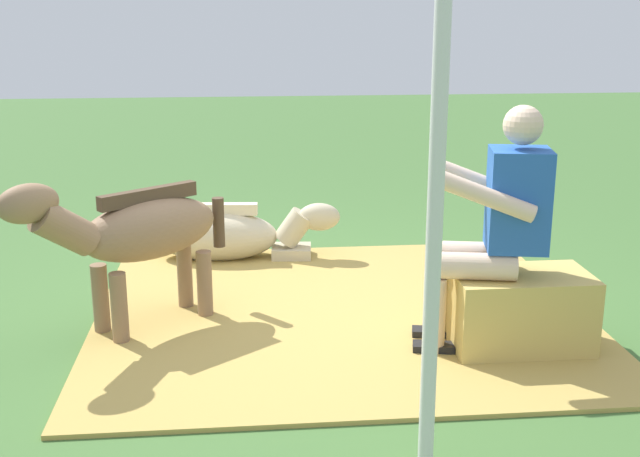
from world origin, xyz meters
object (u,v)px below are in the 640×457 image
object	(u,v)px
hay_bale	(520,312)
pony_standing	(136,233)
tent_pole_left	(436,182)
pony_lying	(230,235)
person_seated	(495,221)

from	to	relation	value
hay_bale	pony_standing	distance (m)	2.11
pony_standing	tent_pole_left	size ratio (longest dim) A/B	0.48
pony_standing	pony_lying	world-z (taller)	pony_standing
person_seated	pony_standing	size ratio (longest dim) A/B	1.15
person_seated	pony_standing	world-z (taller)	person_seated
person_seated	pony_standing	distance (m)	1.93
pony_standing	tent_pole_left	world-z (taller)	tent_pole_left
hay_bale	pony_lying	world-z (taller)	hay_bale
person_seated	pony_lying	distance (m)	2.26
hay_bale	pony_lying	size ratio (longest dim) A/B	0.54
hay_bale	tent_pole_left	distance (m)	1.66
pony_standing	hay_bale	bearing A→B (deg)	167.19
hay_bale	pony_lying	xyz separation A→B (m)	(1.54, -1.73, -0.02)
hay_bale	pony_standing	world-z (taller)	pony_standing
person_seated	pony_standing	bearing A→B (deg)	-13.24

